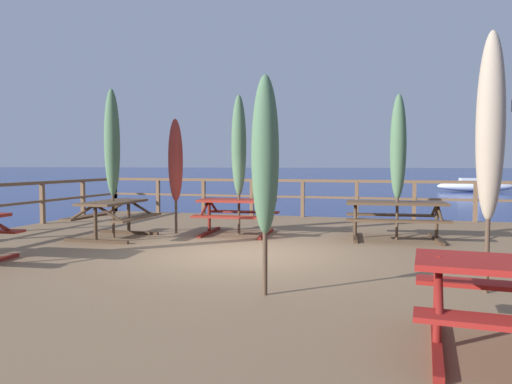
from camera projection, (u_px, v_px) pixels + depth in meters
ground_plane at (242, 295)px, 8.30m from camera, size 600.00×600.00×0.00m
wooden_deck at (242, 274)px, 8.28m from camera, size 12.61×12.13×0.74m
railing_waterside_far at (303, 192)px, 13.90m from camera, size 12.41×0.10×1.09m
picnic_table_mid_left at (237, 209)px, 10.41m from camera, size 1.70×1.48×0.78m
picnic_table_front_left at (113, 212)px, 9.92m from camera, size 1.41×1.61×0.78m
picnic_table_mid_centre at (395, 212)px, 9.74m from camera, size 2.07×1.56×0.78m
patio_umbrella_tall_mid_right at (239, 146)px, 10.30m from camera, size 0.32×0.32×3.01m
patio_umbrella_short_front at (112, 143)px, 9.90m from camera, size 0.32×0.32×3.07m
patio_umbrella_tall_back_right at (176, 161)px, 10.51m from camera, size 0.32×0.32×2.52m
patio_umbrella_tall_front at (398, 148)px, 9.59m from camera, size 0.32×0.32×2.92m
patio_umbrella_tall_mid_left at (490, 128)px, 5.59m from camera, size 0.32×0.32×3.07m
patio_umbrella_short_mid at (265, 156)px, 5.52m from camera, size 0.32×0.32×2.55m
sailboat_distant at (475, 186)px, 39.49m from camera, size 6.13×2.21×7.72m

